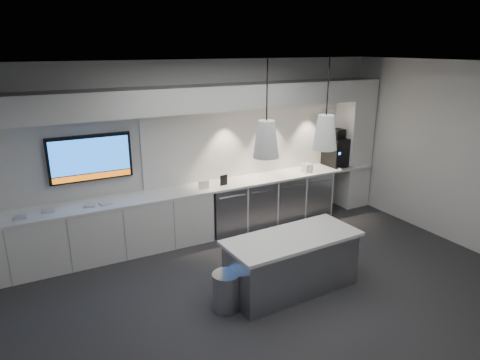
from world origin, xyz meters
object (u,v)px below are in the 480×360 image
wall_tv (90,158)px  bin (226,291)px  island (292,263)px  coffee_machine (337,151)px

wall_tv → bin: wall_tv is taller
wall_tv → island: (2.10, -2.45, -1.16)m
island → coffee_machine: bearing=38.0°
bin → coffee_machine: bearing=31.9°
coffee_machine → wall_tv: bearing=174.7°
wall_tv → bin: size_ratio=2.51×
wall_tv → coffee_machine: bearing=-3.0°
wall_tv → bin: bearing=-65.7°
coffee_machine → bin: bearing=-150.4°
bin → coffee_machine: 4.30m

